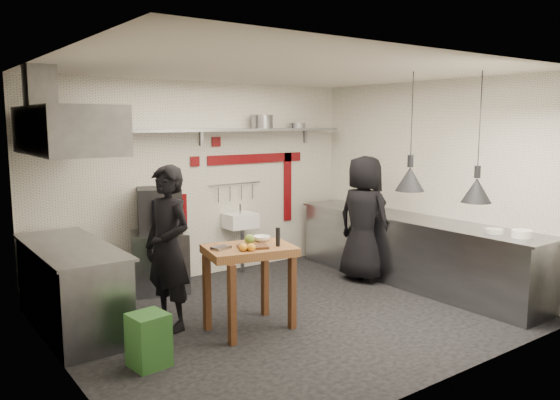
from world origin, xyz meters
TOP-DOWN VIEW (x-y plane):
  - floor at (0.00, 0.00)m, footprint 5.00×5.00m
  - ceiling at (0.00, 0.00)m, footprint 5.00×5.00m
  - wall_back at (0.00, 2.10)m, footprint 5.00×0.04m
  - wall_front at (0.00, -2.10)m, footprint 5.00×0.04m
  - wall_left at (-2.50, 0.00)m, footprint 0.04×4.20m
  - wall_right at (2.50, 0.00)m, footprint 0.04×4.20m
  - red_band_horiz at (0.95, 2.08)m, footprint 1.70×0.02m
  - red_band_vert at (1.55, 2.08)m, footprint 0.14×0.02m
  - red_tile_a at (0.25, 2.08)m, footprint 0.14×0.02m
  - red_tile_b at (-0.10, 2.08)m, footprint 0.14×0.02m
  - back_shelf at (0.00, 1.92)m, footprint 4.60×0.34m
  - shelf_bracket_left at (-1.90, 2.07)m, footprint 0.04×0.06m
  - shelf_bracket_mid at (0.00, 2.07)m, footprint 0.04×0.06m
  - shelf_bracket_right at (1.90, 2.07)m, footprint 0.04×0.06m
  - pan_far_left at (-1.56, 1.92)m, footprint 0.32×0.32m
  - pan_mid_left at (-1.28, 1.92)m, footprint 0.31×0.31m
  - stock_pot at (0.95, 1.92)m, footprint 0.42×0.42m
  - pan_right at (1.62, 1.92)m, footprint 0.33×0.33m
  - oven_stand at (-0.81, 1.76)m, footprint 0.90×0.87m
  - combi_oven at (-0.80, 1.77)m, footprint 0.69×0.67m
  - oven_door at (-0.82, 1.53)m, footprint 0.52×0.22m
  - oven_glass at (-0.82, 1.46)m, footprint 0.37×0.15m
  - hand_sink at (0.55, 1.92)m, footprint 0.46×0.34m
  - sink_tap at (0.55, 1.92)m, footprint 0.03×0.03m
  - sink_drain at (0.55, 1.88)m, footprint 0.06×0.06m
  - utensil_rail at (0.55, 2.06)m, footprint 0.90×0.02m
  - counter_right at (2.15, 0.00)m, footprint 0.70×3.80m
  - counter_right_top at (2.15, 0.00)m, footprint 0.76×3.90m
  - plate_stack at (2.12, -1.60)m, footprint 0.26×0.26m
  - small_bowl_right at (2.10, -1.26)m, footprint 0.26×0.26m
  - counter_left at (-2.15, 1.05)m, footprint 0.70×1.90m
  - counter_left_top at (-2.15, 1.05)m, footprint 0.76×2.00m
  - extractor_hood at (-2.10, 1.05)m, footprint 0.78×1.60m
  - hood_duct at (-2.35, 1.05)m, footprint 0.28×0.28m
  - green_bin at (-1.85, -0.32)m, footprint 0.36×0.36m
  - prep_table at (-0.60, -0.10)m, footprint 1.04×0.83m
  - cutting_board at (-0.61, -0.18)m, footprint 0.37×0.32m
  - pepper_mill at (-0.35, -0.27)m, footprint 0.06×0.06m
  - lemon_a at (-0.77, -0.25)m, footprint 0.10×0.10m
  - lemon_b at (-0.70, -0.29)m, footprint 0.10×0.10m
  - veg_ball at (-0.53, 0.00)m, footprint 0.12×0.12m
  - steel_tray at (-0.91, -0.04)m, footprint 0.22×0.17m
  - bowl at (-0.35, 0.04)m, footprint 0.19×0.19m
  - heat_lamp_near at (1.23, -0.70)m, footprint 0.34×0.34m
  - heat_lamp_far at (1.74, -1.24)m, footprint 0.43×0.43m
  - chef_left at (-1.29, 0.45)m, footprint 0.57×0.73m
  - chef_right at (1.72, 0.52)m, footprint 0.68×0.94m

SIDE VIEW (x-z plane):
  - floor at x=0.00m, z-range 0.00..0.00m
  - green_bin at x=-1.85m, z-range 0.00..0.50m
  - sink_drain at x=0.55m, z-range 0.01..0.67m
  - oven_stand at x=-0.81m, z-range 0.00..0.80m
  - counter_right at x=2.15m, z-range 0.00..0.90m
  - counter_left at x=-2.15m, z-range 0.00..0.90m
  - prep_table at x=-0.60m, z-range 0.00..0.92m
  - hand_sink at x=0.55m, z-range 0.67..0.89m
  - chef_right at x=1.72m, z-range 0.00..1.77m
  - chef_left at x=-1.29m, z-range 0.00..1.78m
  - counter_right_top at x=2.15m, z-range 0.90..0.93m
  - counter_left_top at x=-2.15m, z-range 0.90..0.93m
  - cutting_board at x=-0.61m, z-range 0.92..0.94m
  - steel_tray at x=-0.91m, z-range 0.92..0.95m
  - bowl at x=-0.35m, z-range 0.92..0.98m
  - small_bowl_right at x=2.10m, z-range 0.93..0.98m
  - lemon_b at x=-0.70m, z-range 0.92..1.00m
  - sink_tap at x=0.55m, z-range 0.89..1.03m
  - lemon_a at x=-0.77m, z-range 0.92..1.00m
  - veg_ball at x=-0.53m, z-range 0.91..1.03m
  - plate_stack at x=2.12m, z-range 0.93..1.02m
  - pepper_mill at x=-0.35m, z-range 0.92..1.12m
  - combi_oven at x=-0.80m, z-range 0.80..1.38m
  - oven_door at x=-0.82m, z-range 0.86..1.32m
  - oven_glass at x=-0.82m, z-range 0.92..1.26m
  - red_band_vert at x=1.55m, z-range 0.65..1.75m
  - utensil_rail at x=0.55m, z-range 1.31..1.33m
  - wall_back at x=0.00m, z-range 0.00..2.80m
  - wall_front at x=0.00m, z-range 0.00..2.80m
  - wall_left at x=-2.50m, z-range 0.00..2.80m
  - wall_right at x=2.50m, z-range 0.00..2.80m
  - red_band_horiz at x=0.95m, z-range 1.61..1.75m
  - red_tile_b at x=-0.10m, z-range 1.61..1.75m
  - red_tile_a at x=0.25m, z-range 1.88..2.02m
  - shelf_bracket_left at x=-1.90m, z-range 1.90..2.14m
  - shelf_bracket_mid at x=0.00m, z-range 1.90..2.14m
  - shelf_bracket_right at x=1.90m, z-range 1.90..2.14m
  - heat_lamp_far at x=1.74m, z-range 1.32..2.80m
  - heat_lamp_near at x=1.23m, z-range 1.44..2.80m
  - back_shelf at x=0.00m, z-range 2.10..2.14m
  - extractor_hood at x=-2.10m, z-range 1.90..2.40m
  - pan_mid_left at x=-1.28m, z-range 2.14..2.21m
  - pan_right at x=1.62m, z-range 2.14..2.22m
  - pan_far_left at x=-1.56m, z-range 2.14..2.23m
  - stock_pot at x=0.95m, z-range 2.14..2.34m
  - hood_duct at x=-2.35m, z-range 2.30..2.80m
  - ceiling at x=0.00m, z-range 2.80..2.80m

